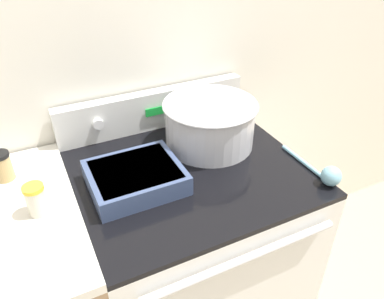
% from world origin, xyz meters
% --- Properties ---
extents(kitchen_wall, '(8.00, 0.05, 2.50)m').
position_xyz_m(kitchen_wall, '(0.00, 0.73, 1.25)').
color(kitchen_wall, silver).
rests_on(kitchen_wall, ground_plane).
extents(stove_range, '(0.77, 0.72, 0.90)m').
position_xyz_m(stove_range, '(0.00, 0.35, 0.45)').
color(stove_range, silver).
rests_on(stove_range, ground_plane).
extents(control_panel, '(0.77, 0.07, 0.15)m').
position_xyz_m(control_panel, '(0.00, 0.67, 0.98)').
color(control_panel, silver).
rests_on(control_panel, stove_range).
extents(mixing_bowl, '(0.34, 0.34, 0.17)m').
position_xyz_m(mixing_bowl, '(0.14, 0.46, 1.00)').
color(mixing_bowl, silver).
rests_on(mixing_bowl, stove_range).
extents(casserole_dish, '(0.29, 0.25, 0.07)m').
position_xyz_m(casserole_dish, '(-0.19, 0.33, 0.94)').
color(casserole_dish, '#38476B').
rests_on(casserole_dish, stove_range).
extents(ladle, '(0.07, 0.27, 0.07)m').
position_xyz_m(ladle, '(0.37, 0.08, 0.93)').
color(ladle, '#7AB2C6').
rests_on(ladle, stove_range).
extents(spice_jar_yellow_cap, '(0.06, 0.06, 0.10)m').
position_xyz_m(spice_jar_yellow_cap, '(-0.49, 0.33, 0.96)').
color(spice_jar_yellow_cap, beige).
rests_on(spice_jar_yellow_cap, side_counter).
extents(spice_jar_black_cap, '(0.06, 0.06, 0.10)m').
position_xyz_m(spice_jar_black_cap, '(-0.57, 0.54, 0.96)').
color(spice_jar_black_cap, tan).
rests_on(spice_jar_black_cap, side_counter).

